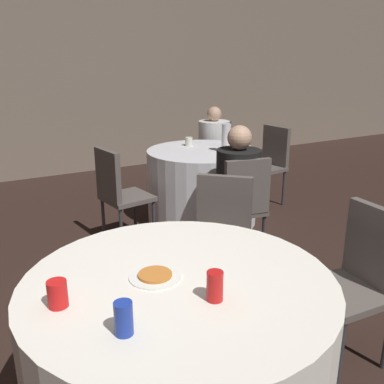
# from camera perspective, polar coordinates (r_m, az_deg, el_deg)

# --- Properties ---
(wall_back) EXTENTS (16.00, 0.06, 2.80)m
(wall_back) POSITION_cam_1_polar(r_m,az_deg,el_deg) (6.30, -23.42, 13.92)
(wall_back) COLOR gray
(wall_back) RESTS_ON ground_plane
(table_near) EXTENTS (1.35, 1.35, 0.76)m
(table_near) POSITION_cam_1_polar(r_m,az_deg,el_deg) (2.08, -1.67, -20.72)
(table_near) COLOR white
(table_near) RESTS_ON ground_plane
(table_far) EXTENTS (1.13, 1.13, 0.76)m
(table_far) POSITION_cam_1_polar(r_m,az_deg,el_deg) (4.44, 1.36, 0.83)
(table_far) COLOR silver
(table_far) RESTS_ON ground_plane
(chair_near_east) EXTENTS (0.43, 0.42, 0.90)m
(chair_near_east) POSITION_cam_1_polar(r_m,az_deg,el_deg) (2.56, 21.52, -9.85)
(chair_near_east) COLOR #59514C
(chair_near_east) RESTS_ON ground_plane
(chair_near_northeast) EXTENTS (0.57, 0.57, 0.90)m
(chair_near_northeast) POSITION_cam_1_polar(r_m,az_deg,el_deg) (2.92, 3.97, -5.10)
(chair_near_northeast) COLOR #59514C
(chair_near_northeast) RESTS_ON ground_plane
(chair_far_south) EXTENTS (0.47, 0.47, 0.90)m
(chair_far_south) POSITION_cam_1_polar(r_m,az_deg,el_deg) (3.53, 6.71, -1.09)
(chair_far_south) COLOR #59514C
(chair_far_south) RESTS_ON ground_plane
(chair_far_west) EXTENTS (0.46, 0.46, 0.90)m
(chair_far_west) POSITION_cam_1_polar(r_m,az_deg,el_deg) (3.87, -9.89, 0.47)
(chair_far_west) COLOR #59514C
(chair_far_west) RESTS_ON ground_plane
(chair_far_east) EXTENTS (0.45, 0.44, 0.90)m
(chair_far_east) POSITION_cam_1_polar(r_m,az_deg,el_deg) (5.02, 10.34, 4.44)
(chair_far_east) COLOR #59514C
(chair_far_east) RESTS_ON ground_plane
(chair_far_northeast) EXTENTS (0.56, 0.56, 0.90)m
(chair_far_northeast) POSITION_cam_1_polar(r_m,az_deg,el_deg) (5.33, 3.04, 5.48)
(chair_far_northeast) COLOR #59514C
(chair_far_northeast) RESTS_ON ground_plane
(person_black_shirt) EXTENTS (0.41, 0.52, 1.14)m
(person_black_shirt) POSITION_cam_1_polar(r_m,az_deg,el_deg) (3.65, 5.71, 0.42)
(person_black_shirt) COLOR #282828
(person_black_shirt) RESTS_ON ground_plane
(person_white_shirt) EXTENTS (0.49, 0.51, 1.09)m
(person_white_shirt) POSITION_cam_1_polar(r_m,az_deg,el_deg) (5.17, 2.81, 5.45)
(person_white_shirt) COLOR black
(person_white_shirt) RESTS_ON ground_plane
(pizza_plate_near) EXTENTS (0.23, 0.23, 0.02)m
(pizza_plate_near) POSITION_cam_1_polar(r_m,az_deg,el_deg) (1.89, -4.95, -11.05)
(pizza_plate_near) COLOR white
(pizza_plate_near) RESTS_ON table_near
(soda_can_red) EXTENTS (0.07, 0.07, 0.12)m
(soda_can_red) POSITION_cam_1_polar(r_m,az_deg,el_deg) (1.70, 3.06, -12.41)
(soda_can_red) COLOR red
(soda_can_red) RESTS_ON table_near
(soda_can_blue) EXTENTS (0.07, 0.07, 0.12)m
(soda_can_blue) POSITION_cam_1_polar(r_m,az_deg,el_deg) (1.53, -9.11, -16.29)
(soda_can_blue) COLOR #1E38A5
(soda_can_blue) RESTS_ON table_near
(cup_near) EXTENTS (0.08, 0.08, 0.11)m
(cup_near) POSITION_cam_1_polar(r_m,az_deg,el_deg) (1.74, -17.50, -12.83)
(cup_near) COLOR red
(cup_near) RESTS_ON table_near
(bottle_far) EXTENTS (0.09, 0.09, 0.28)m
(bottle_far) POSITION_cam_1_polar(r_m,az_deg,el_deg) (4.25, 4.58, 7.19)
(bottle_far) COLOR white
(bottle_far) RESTS_ON table_far
(cup_far) EXTENTS (0.08, 0.08, 0.09)m
(cup_far) POSITION_cam_1_polar(r_m,az_deg,el_deg) (4.54, -0.41, 6.74)
(cup_far) COLOR silver
(cup_far) RESTS_ON table_far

